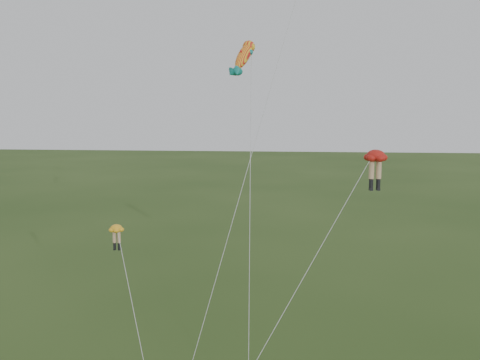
{
  "coord_description": "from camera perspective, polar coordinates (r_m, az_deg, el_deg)",
  "views": [
    {
      "loc": [
        3.67,
        -26.33,
        15.04
      ],
      "look_at": [
        0.64,
        6.0,
        10.51
      ],
      "focal_mm": 40.0,
      "sensor_mm": 36.0,
      "label": 1
    }
  ],
  "objects": [
    {
      "name": "legs_kite_yellow",
      "position": [
        28.75,
        -12.78,
        -6.56
      ],
      "size": [
        3.44,
        4.38,
        8.86
      ],
      "rotation": [
        0.0,
        0.0,
        0.03
      ],
      "color": "yellow",
      "rests_on": "ground"
    },
    {
      "name": "fish_kite",
      "position": [
        36.61,
        0.45,
        12.99
      ],
      "size": [
        2.26,
        12.51,
        19.65
      ],
      "rotation": [
        0.78,
        0.0,
        -0.45
      ],
      "color": "yellow",
      "rests_on": "ground"
    },
    {
      "name": "legs_kite_red_mid",
      "position": [
        33.34,
        14.08,
        1.9
      ],
      "size": [
        8.98,
        9.66,
        12.4
      ],
      "rotation": [
        0.0,
        0.0,
        0.16
      ],
      "color": "red",
      "rests_on": "ground"
    }
  ]
}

